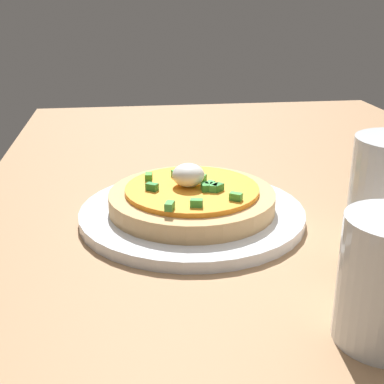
% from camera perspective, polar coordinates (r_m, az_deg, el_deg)
% --- Properties ---
extents(dining_table, '(1.22, 0.76, 0.03)m').
position_cam_1_polar(dining_table, '(0.66, 9.78, -2.03)').
color(dining_table, '#A07751').
rests_on(dining_table, ground).
extents(plate, '(0.26, 0.26, 0.01)m').
position_cam_1_polar(plate, '(0.59, -0.00, -2.37)').
color(plate, white).
rests_on(plate, dining_table).
extents(pizza, '(0.19, 0.19, 0.05)m').
position_cam_1_polar(pizza, '(0.59, -0.01, -0.60)').
color(pizza, tan).
rests_on(pizza, plate).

